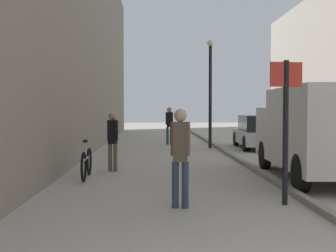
% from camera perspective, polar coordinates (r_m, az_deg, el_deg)
% --- Properties ---
extents(ground_plane, '(80.00, 80.00, 0.00)m').
position_cam_1_polar(ground_plane, '(14.42, 2.95, -4.62)').
color(ground_plane, '#A8A093').
extents(building_facade_left, '(2.63, 40.00, 9.72)m').
position_cam_1_polar(building_facade_left, '(15.06, -16.60, 14.18)').
color(building_facade_left, gray).
rests_on(building_facade_left, ground_plane).
extents(kerb_strip, '(0.16, 40.00, 0.12)m').
position_cam_1_polar(kerb_strip, '(14.63, 9.15, -4.31)').
color(kerb_strip, gray).
rests_on(kerb_strip, ground_plane).
extents(pedestrian_main_foreground, '(0.31, 0.25, 1.64)m').
position_cam_1_polar(pedestrian_main_foreground, '(11.94, -7.39, -1.51)').
color(pedestrian_main_foreground, brown).
rests_on(pedestrian_main_foreground, ground_plane).
extents(pedestrian_mid_block, '(0.36, 0.24, 1.82)m').
position_cam_1_polar(pedestrian_mid_block, '(20.84, 0.18, 0.41)').
color(pedestrian_mid_block, '#2D3851').
rests_on(pedestrian_mid_block, ground_plane).
extents(pedestrian_far_crossing, '(0.34, 0.24, 1.73)m').
position_cam_1_polar(pedestrian_far_crossing, '(7.46, 1.65, -3.34)').
color(pedestrian_far_crossing, '#2D3851').
rests_on(pedestrian_far_crossing, ground_plane).
extents(delivery_van, '(2.27, 5.18, 2.24)m').
position_cam_1_polar(delivery_van, '(11.17, 19.36, -0.51)').
color(delivery_van, silver).
rests_on(delivery_van, ground_plane).
extents(parked_car, '(2.02, 4.29, 1.45)m').
position_cam_1_polar(parked_car, '(19.26, 12.07, -0.80)').
color(parked_car, '#B7B7BC').
rests_on(parked_car, ground_plane).
extents(street_sign_post, '(0.60, 0.10, 2.60)m').
position_cam_1_polar(street_sign_post, '(7.96, 15.41, 0.86)').
color(street_sign_post, black).
rests_on(street_sign_post, ground_plane).
extents(lamp_post, '(0.28, 0.28, 4.76)m').
position_cam_1_polar(lamp_post, '(18.96, 5.65, 5.27)').
color(lamp_post, black).
rests_on(lamp_post, ground_plane).
extents(bicycle_leaning, '(0.11, 1.77, 0.98)m').
position_cam_1_polar(bicycle_leaning, '(10.86, -10.80, -4.90)').
color(bicycle_leaning, black).
rests_on(bicycle_leaning, ground_plane).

